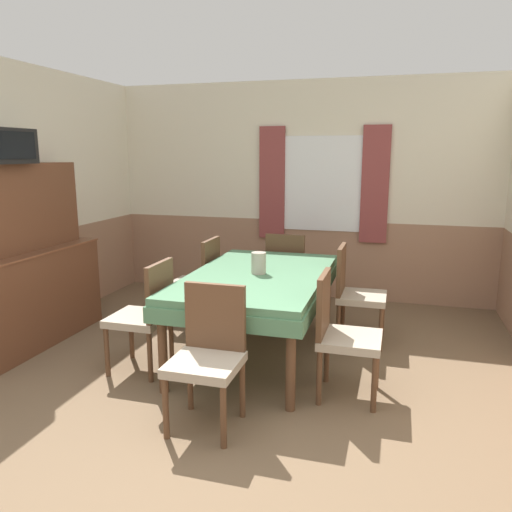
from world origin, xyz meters
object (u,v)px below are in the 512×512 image
Objects in this scene: sideboard at (27,271)px; chair_head_window at (287,270)px; chair_right_far at (355,290)px; chair_head_near at (209,351)px; tv at (2,146)px; dining_table at (258,284)px; vase at (259,263)px; chair_left_near at (146,312)px; chair_left_far at (199,279)px; chair_right_near at (341,331)px.

chair_head_window is at bearing 35.40° from sideboard.
chair_right_far and chair_head_near have the same top height.
dining_table is at bearing 13.91° from tv.
vase is (0.01, -0.01, 0.19)m from dining_table.
sideboard is at bearing -73.01° from chair_right_far.
vase is (0.01, 1.17, 0.34)m from chair_head_near.
chair_left_near is at bearing -114.12° from chair_head_window.
vase is (0.79, -0.57, 0.34)m from chair_left_far.
sideboard is 9.05× the size of vase.
dining_table is at bearing -125.78° from chair_right_near.
chair_right_far is at bearing -54.22° from chair_left_near.
dining_table is 0.97m from chair_left_far.
chair_left_near is 1.65× the size of tv.
chair_left_far is at bearing -65.88° from chair_head_near.
sideboard is (-2.12, -1.50, 0.20)m from chair_head_window.
chair_head_window is at bearing 90.00° from dining_table.
chair_right_near is at bearing -0.96° from tv.
chair_left_far is 0.55× the size of sideboard.
vase reaches higher than chair_right_near.
dining_table is 1.19m from chair_head_near.
chair_right_far is 0.55× the size of sideboard.
chair_head_window is 2.99m from tv.
tv is at bearing -166.09° from dining_table.
dining_table is 2.13× the size of chair_right_far.
chair_head_window and chair_left_far have the same top height.
chair_head_near is (-0.78, -0.62, 0.00)m from chair_right_near.
chair_right_near is 0.55× the size of sideboard.
dining_table is 0.97m from chair_left_near.
chair_head_window is at bearing -24.12° from chair_left_near.
tv is (-2.08, -1.70, 1.32)m from chair_head_window.
chair_head_near is at bearing -155.88° from chair_left_far.
chair_left_near is 1.00× the size of chair_head_near.
dining_table is 2.13× the size of chair_left_near.
dining_table is 2.44m from tv.
chair_left_far is at bearing 39.72° from tv.
tv is (-1.30, -1.08, 1.32)m from chair_left_far.
vase reaches higher than chair_right_far.
sideboard is at bearing -171.34° from dining_table.
chair_left_near and chair_left_far have the same top height.
vase is at bearing -125.65° from chair_right_near.
tv is at bearing -69.35° from chair_right_far.
chair_left_near is at bearing -90.00° from chair_right_near.
sideboard is (-1.33, 0.24, 0.20)m from chair_left_near.
chair_right_near is 3.15m from tv.
chair_right_near is 1.00× the size of chair_left_near.
chair_head_near is 2.55m from tv.
chair_left_near is (-0.78, -0.56, -0.14)m from dining_table.
sideboard is at bearing -22.10° from chair_head_near.
chair_head_window reaches higher than dining_table.
chair_right_near is 1.65× the size of tv.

